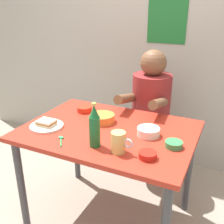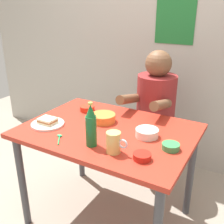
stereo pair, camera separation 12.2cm
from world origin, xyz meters
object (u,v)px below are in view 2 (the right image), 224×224
dining_table (108,141)px  soup_bowl_orange (103,117)px  stool (153,144)px  sandwich (47,121)px  plate_orange (48,124)px  beer_mug (114,142)px  beer_bottle (91,126)px  person_seated (156,100)px

dining_table → soup_bowl_orange: (-0.09, 0.08, 0.12)m
stool → sandwich: sandwich is taller
plate_orange → beer_mug: beer_mug is taller
sandwich → stool: bearing=59.0°
stool → soup_bowl_orange: soup_bowl_orange is taller
sandwich → beer_mug: 0.57m
beer_mug → beer_bottle: (-0.15, 0.01, 0.06)m
dining_table → beer_mug: 0.34m
person_seated → beer_bottle: size_ratio=2.75×
plate_orange → soup_bowl_orange: (0.29, 0.23, 0.02)m
dining_table → plate_orange: size_ratio=5.00×
plate_orange → beer_mug: size_ratio=1.75×
dining_table → soup_bowl_orange: bearing=137.3°
plate_orange → beer_bottle: size_ratio=0.84×
dining_table → beer_mug: size_ratio=8.73×
person_seated → soup_bowl_orange: size_ratio=4.23×
plate_orange → soup_bowl_orange: bearing=38.5°
stool → plate_orange: 1.00m
beer_bottle → stool: bearing=86.1°
stool → person_seated: (-0.00, -0.01, 0.42)m
dining_table → stool: size_ratio=2.44×
dining_table → beer_bottle: size_ratio=4.20×
dining_table → person_seated: (0.09, 0.62, 0.12)m
dining_table → beer_bottle: bearing=-83.1°
dining_table → stool: (0.09, 0.63, -0.30)m
plate_orange → soup_bowl_orange: size_ratio=1.29×
beer_mug → soup_bowl_orange: (-0.27, 0.32, -0.03)m
person_seated → soup_bowl_orange: 0.57m
sandwich → soup_bowl_orange: bearing=38.5°
person_seated → beer_mug: (0.09, -0.86, 0.03)m
dining_table → plate_orange: (-0.38, -0.15, 0.10)m
dining_table → sandwich: bearing=-158.4°
stool → plate_orange: plate_orange is taller
soup_bowl_orange → dining_table: bearing=-42.7°
beer_mug → stool: bearing=96.0°
dining_table → beer_mug: beer_mug is taller
dining_table → stool: dining_table is taller
stool → sandwich: (-0.47, -0.78, 0.42)m
person_seated → beer_mug: person_seated is taller
stool → soup_bowl_orange: bearing=-107.9°
stool → person_seated: 0.42m
stool → beer_bottle: 1.01m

